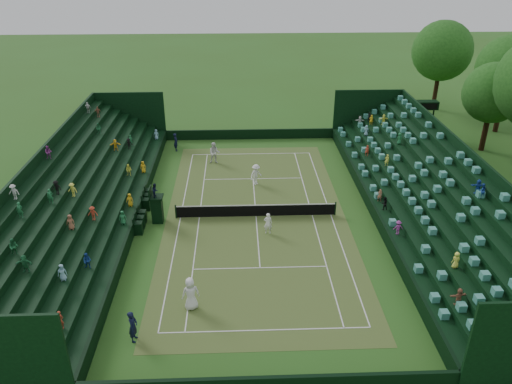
{
  "coord_description": "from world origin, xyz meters",
  "views": [
    {
      "loc": [
        -1.23,
        -31.56,
        17.99
      ],
      "look_at": [
        0.0,
        0.0,
        2.0
      ],
      "focal_mm": 35.0,
      "sensor_mm": 36.0,
      "label": 1
    }
  ],
  "objects_px": {
    "umpire_chair": "(157,206)",
    "player_far_east": "(256,174)",
    "player_near_east": "(268,223)",
    "player_near_west": "(191,294)",
    "tennis_net": "(256,210)",
    "player_far_west": "(214,153)"
  },
  "relations": [
    {
      "from": "umpire_chair",
      "to": "player_near_east",
      "type": "bearing_deg",
      "value": -13.74
    },
    {
      "from": "player_far_west",
      "to": "player_far_east",
      "type": "bearing_deg",
      "value": -50.58
    },
    {
      "from": "umpire_chair",
      "to": "player_far_east",
      "type": "bearing_deg",
      "value": 38.98
    },
    {
      "from": "umpire_chair",
      "to": "player_far_west",
      "type": "height_order",
      "value": "umpire_chair"
    },
    {
      "from": "player_near_east",
      "to": "player_far_west",
      "type": "height_order",
      "value": "player_far_west"
    },
    {
      "from": "tennis_net",
      "to": "player_far_east",
      "type": "relative_size",
      "value": 6.66
    },
    {
      "from": "player_near_east",
      "to": "player_near_west",
      "type": "bearing_deg",
      "value": 60.21
    },
    {
      "from": "player_far_east",
      "to": "player_far_west",
      "type": "bearing_deg",
      "value": 89.27
    },
    {
      "from": "tennis_net",
      "to": "player_far_east",
      "type": "xyz_separation_m",
      "value": [
        0.21,
        5.39,
        0.35
      ]
    },
    {
      "from": "tennis_net",
      "to": "player_near_west",
      "type": "distance_m",
      "value": 10.73
    },
    {
      "from": "umpire_chair",
      "to": "player_far_west",
      "type": "xyz_separation_m",
      "value": [
        3.68,
        10.37,
        -0.31
      ]
    },
    {
      "from": "umpire_chair",
      "to": "player_near_west",
      "type": "height_order",
      "value": "umpire_chair"
    },
    {
      "from": "player_near_east",
      "to": "player_far_east",
      "type": "xyz_separation_m",
      "value": [
        -0.51,
        7.75,
        0.09
      ]
    },
    {
      "from": "player_far_west",
      "to": "player_far_east",
      "type": "relative_size",
      "value": 1.12
    },
    {
      "from": "tennis_net",
      "to": "player_near_west",
      "type": "bearing_deg",
      "value": -111.41
    },
    {
      "from": "tennis_net",
      "to": "player_far_west",
      "type": "bearing_deg",
      "value": 108.67
    },
    {
      "from": "umpire_chair",
      "to": "player_near_east",
      "type": "relative_size",
      "value": 1.92
    },
    {
      "from": "player_near_west",
      "to": "player_far_east",
      "type": "height_order",
      "value": "player_near_west"
    },
    {
      "from": "umpire_chair",
      "to": "player_near_west",
      "type": "bearing_deg",
      "value": -71.88
    },
    {
      "from": "umpire_chair",
      "to": "player_far_east",
      "type": "distance_m",
      "value": 9.32
    },
    {
      "from": "umpire_chair",
      "to": "player_near_east",
      "type": "distance_m",
      "value": 7.99
    },
    {
      "from": "player_near_west",
      "to": "player_far_east",
      "type": "xyz_separation_m",
      "value": [
        4.12,
        15.37,
        -0.11
      ]
    }
  ]
}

